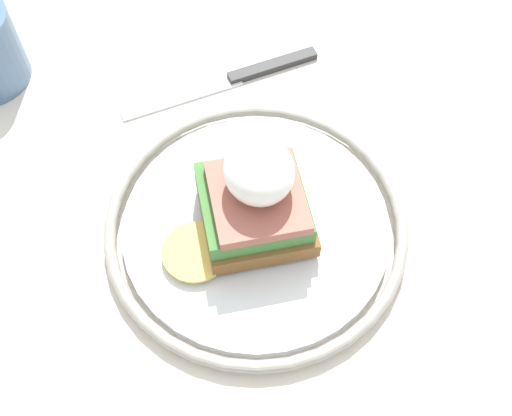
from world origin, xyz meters
name	(u,v)px	position (x,y,z in m)	size (l,w,h in m)	color
dining_table	(318,304)	(0.00, 0.00, 0.60)	(0.84, 0.74, 0.73)	beige
plate	(256,225)	(0.02, 0.06, 0.74)	(0.25, 0.25, 0.02)	silver
sandwich	(255,198)	(0.03, 0.06, 0.78)	(0.09, 0.12, 0.08)	brown
knife	(237,78)	(0.19, 0.04, 0.73)	(0.05, 0.20, 0.01)	#2D2D2D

